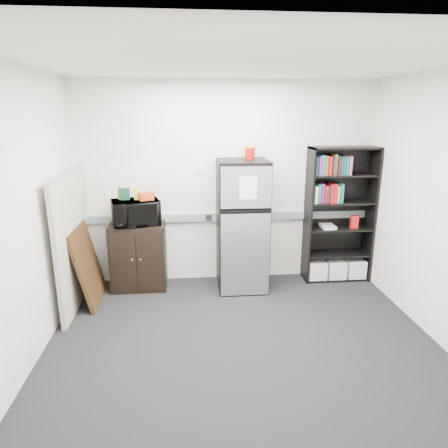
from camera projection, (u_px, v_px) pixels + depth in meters
name	position (u px, v px, depth m)	size (l,w,h in m)	color
floor	(243.00, 344.00, 4.08)	(4.00, 4.00, 0.00)	black
wall_back	(227.00, 184.00, 5.39)	(4.00, 0.02, 2.70)	white
wall_right	(448.00, 212.00, 3.88)	(0.02, 3.50, 2.70)	white
wall_left	(22.00, 222.00, 3.54)	(0.02, 3.50, 2.70)	white
ceiling	(247.00, 62.00, 3.34)	(4.00, 3.50, 0.02)	white
electrical_raceway	(227.00, 217.00, 5.48)	(3.92, 0.05, 0.10)	gray
wall_note	(201.00, 170.00, 5.30)	(0.14, 0.00, 0.10)	white
bookshelf	(339.00, 216.00, 5.46)	(0.90, 0.34, 1.85)	black
cubicle_partition	(73.00, 241.00, 4.73)	(0.06, 1.30, 1.62)	#A9A596
cabinet	(139.00, 256.00, 5.29)	(0.71, 0.47, 0.89)	black
microwave	(136.00, 212.00, 5.11)	(0.58, 0.39, 0.32)	black
snack_box_a	(121.00, 194.00, 5.07)	(0.07, 0.05, 0.15)	#18541F
snack_box_b	(127.00, 194.00, 5.07)	(0.07, 0.05, 0.15)	#0D3D28
snack_box_c	(137.00, 194.00, 5.08)	(0.07, 0.05, 0.14)	yellow
snack_bag	(146.00, 196.00, 5.05)	(0.18, 0.10, 0.10)	red
refrigerator	(242.00, 226.00, 5.22)	(0.65, 0.67, 1.71)	black
coffee_can	(250.00, 152.00, 5.10)	(0.13, 0.13, 0.18)	#AC0E07
framed_poster	(88.00, 264.00, 4.89)	(0.25, 0.76, 0.96)	#311F0D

